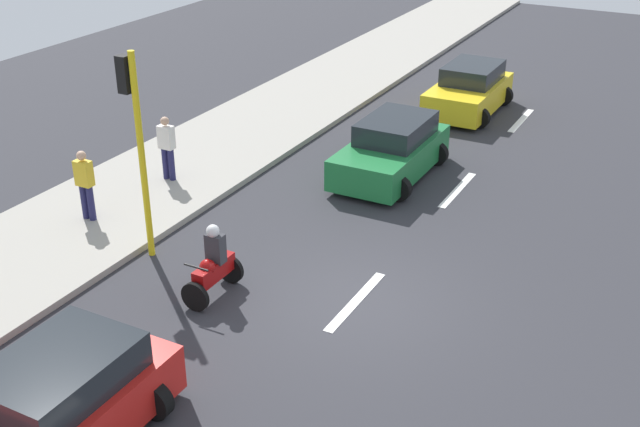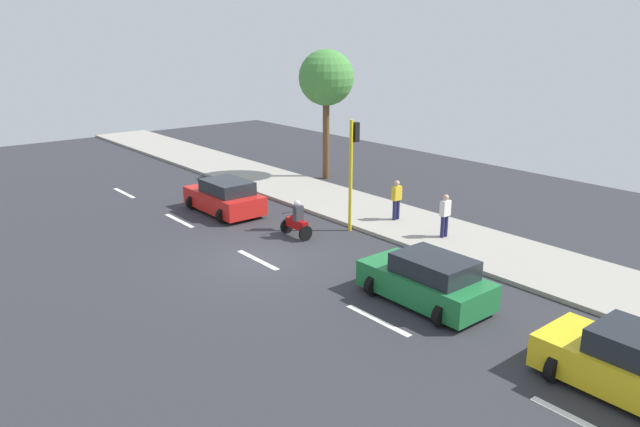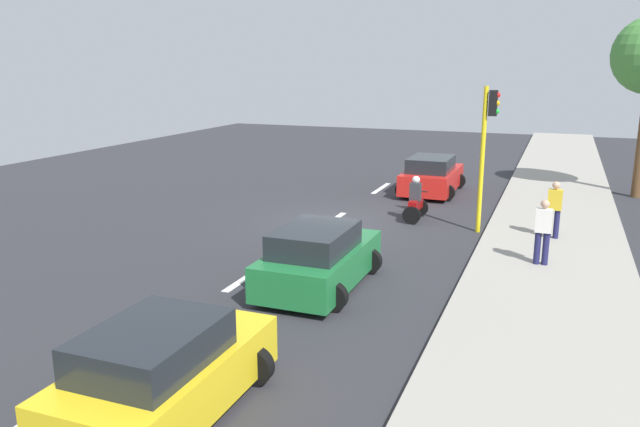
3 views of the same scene
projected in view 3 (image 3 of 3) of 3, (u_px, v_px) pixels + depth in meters
ground_plane at (332, 222)px, 20.89m from camera, size 40.00×60.00×0.10m
sidewalk at (554, 240)px, 18.39m from camera, size 4.00×60.00×0.15m
lane_stripe_far_north at (75, 391)px, 10.01m from camera, size 0.20×2.40×0.01m
lane_stripe_north at (249, 276)px, 15.44m from camera, size 0.20×2.40×0.01m
lane_stripe_mid at (332, 221)px, 20.88m from camera, size 0.20×2.40×0.01m
lane_stripe_south at (381, 188)px, 26.31m from camera, size 0.20×2.40×0.01m
lane_stripe_far_south at (413, 167)px, 31.75m from camera, size 0.20×2.40×0.01m
car_yellow_cab at (164, 372)px, 9.17m from camera, size 2.25×3.81×1.52m
car_red at (432, 176)px, 25.20m from camera, size 2.33×4.05×1.52m
car_green at (319, 259)px, 14.52m from camera, size 2.26×3.99×1.52m
motorcycle at (416, 202)px, 20.81m from camera, size 0.60×1.30×1.53m
pedestrian_near_signal at (543, 230)px, 15.68m from camera, size 0.40×0.24×1.69m
pedestrian_by_tree at (554, 208)px, 18.08m from camera, size 0.40×0.24×1.69m
traffic_light_corner at (487, 139)px, 18.82m from camera, size 0.49×0.24×4.50m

